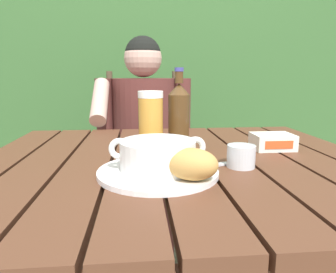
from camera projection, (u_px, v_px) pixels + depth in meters
dining_table at (178, 193)px, 0.88m from camera, size 1.11×0.96×0.77m
hedge_backdrop at (156, 60)px, 2.53m from camera, size 3.69×0.83×2.60m
chair_near_diner at (144, 162)px, 1.80m from camera, size 0.43×0.42×1.02m
person_eating at (144, 134)px, 1.56m from camera, size 0.48×0.47×1.19m
serving_plate at (158, 172)px, 0.71m from camera, size 0.28×0.28×0.01m
soup_bowl at (158, 154)px, 0.71m from camera, size 0.23×0.18×0.08m
bread_roll at (191, 164)px, 0.64m from camera, size 0.14×0.12×0.07m
beer_glass at (151, 121)px, 0.93m from camera, size 0.08×0.08×0.18m
beer_bottle at (179, 114)px, 0.97m from camera, size 0.07×0.07×0.25m
water_glass_small at (241, 156)px, 0.77m from camera, size 0.07×0.07×0.06m
butter_tub at (272, 142)px, 0.95m from camera, size 0.12×0.09×0.05m
table_knife at (213, 165)px, 0.78m from camera, size 0.16×0.07×0.01m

